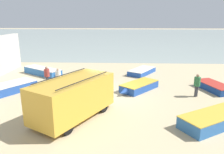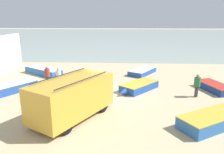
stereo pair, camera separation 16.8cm
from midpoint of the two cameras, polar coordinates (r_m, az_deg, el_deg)
The scene contains 13 objects.
ground_plane at distance 15.65m, azimuth -1.01°, elevation -5.23°, with size 200.00×200.00×0.00m, color tan.
sea_water at distance 66.86m, azimuth 1.72°, elevation 10.62°, with size 120.00×80.00×0.01m, color #99A89E.
parked_van at distance 12.33m, azimuth -10.34°, elevation -5.14°, with size 4.33×5.44×2.38m.
fishing_rowboat_0 at distance 18.84m, azimuth 24.66°, elevation -2.22°, with size 2.28×3.84×0.53m.
fishing_rowboat_1 at distance 13.15m, azimuth 26.09°, elevation -9.42°, with size 5.24×3.74×0.68m.
fishing_rowboat_2 at distance 22.51m, azimuth -17.53°, elevation 1.36°, with size 4.98×3.72×0.67m.
fishing_rowboat_3 at distance 18.18m, azimuth -26.51°, elevation -2.88°, with size 3.81×4.97×0.64m.
fishing_rowboat_4 at distance 19.79m, azimuth -5.79°, elevation -0.08°, with size 4.37×1.91×0.53m.
fishing_rowboat_5 at distance 17.11m, azimuth 6.61°, elevation -2.48°, with size 3.33×3.63×0.59m.
fishing_rowboat_6 at distance 22.24m, azimuth 7.73°, elevation 1.55°, with size 3.09×4.00×0.50m.
fisherman_0 at distance 16.51m, azimuth 21.07°, elevation -1.54°, with size 0.44×0.44×1.66m.
fisherman_1 at distance 18.66m, azimuth -16.88°, elevation 0.67°, with size 0.43×0.43×1.65m.
fisherman_2 at distance 18.04m, azimuth -14.14°, elevation 0.26°, with size 0.42×0.42×1.59m.
Camera 1 is at (0.82, -14.63, 5.50)m, focal length 35.00 mm.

